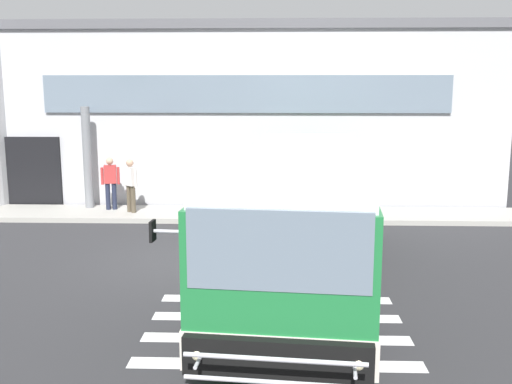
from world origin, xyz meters
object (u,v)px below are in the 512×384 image
object	(u,v)px
entry_support_column	(87,158)
safety_bollard_yellow	(192,211)
passenger_by_doorway	(131,183)
bus_main_foreground	(300,217)
passenger_near_column	(110,181)

from	to	relation	value
entry_support_column	safety_bollard_yellow	world-z (taller)	entry_support_column
passenger_by_doorway	safety_bollard_yellow	world-z (taller)	passenger_by_doorway
bus_main_foreground	passenger_near_column	size ratio (longest dim) A/B	6.47
entry_support_column	passenger_by_doorway	distance (m)	1.83
entry_support_column	bus_main_foreground	world-z (taller)	entry_support_column
passenger_by_doorway	passenger_near_column	bearing A→B (deg)	151.87
entry_support_column	passenger_near_column	distance (m)	1.10
entry_support_column	safety_bollard_yellow	bearing A→B (deg)	-26.45
passenger_near_column	safety_bollard_yellow	xyz separation A→B (m)	(2.82, -1.51, -0.63)
bus_main_foreground	safety_bollard_yellow	size ratio (longest dim) A/B	12.04
entry_support_column	bus_main_foreground	xyz separation A→B (m)	(6.58, -6.48, -0.45)
entry_support_column	passenger_near_column	world-z (taller)	entry_support_column
passenger_by_doorway	safety_bollard_yellow	size ratio (longest dim) A/B	1.86
bus_main_foreground	safety_bollard_yellow	bearing A→B (deg)	122.37
passenger_near_column	passenger_by_doorway	size ratio (longest dim) A/B	1.00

